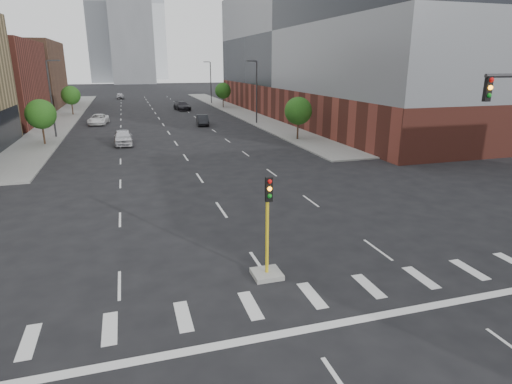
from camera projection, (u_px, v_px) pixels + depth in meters
name	position (u px, v px, depth m)	size (l,w,h in m)	color
sidewalk_left_far	(66.00, 116.00, 73.56)	(5.00, 92.00, 0.15)	gray
sidewalk_right_far	(235.00, 110.00, 81.87)	(5.00, 92.00, 0.15)	gray
building_left_far_b	(5.00, 75.00, 84.74)	(20.00, 24.00, 13.00)	brown
building_right_main	(341.00, 49.00, 69.90)	(24.00, 70.00, 22.00)	brown
tower_left	(110.00, 5.00, 199.25)	(22.00, 22.00, 70.00)	#B2B7BC
tower_right	(145.00, 5.00, 239.46)	(20.00, 20.00, 80.00)	#B2B7BC
tower_mid	(131.00, 32.00, 186.88)	(18.00, 18.00, 44.00)	slate
median_traffic_signal	(267.00, 256.00, 17.84)	(1.20, 1.20, 4.40)	#999993
streetlight_right_a	(256.00, 89.00, 62.59)	(1.60, 0.22, 9.07)	#2D2D30
streetlight_right_b	(210.00, 81.00, 94.67)	(1.60, 0.22, 9.07)	#2D2D30
streetlight_left	(52.00, 96.00, 50.58)	(1.60, 0.22, 9.07)	#2D2D30
tree_left_near	(41.00, 114.00, 46.30)	(3.20, 3.20, 4.85)	#382619
tree_left_far	(71.00, 95.00, 73.80)	(3.20, 3.20, 4.85)	#382619
tree_right_near	(298.00, 111.00, 49.47)	(3.20, 3.20, 4.85)	#382619
tree_right_far	(223.00, 91.00, 86.13)	(3.20, 3.20, 4.85)	#382619
car_near_left	(123.00, 137.00, 47.29)	(1.99, 4.96, 1.69)	silver
car_mid_right	(203.00, 120.00, 62.35)	(1.59, 4.55, 1.50)	black
car_far_left	(98.00, 119.00, 63.15)	(2.47, 5.35, 1.49)	white
car_deep_right	(182.00, 106.00, 82.39)	(2.34, 5.77, 1.67)	black
car_distant	(120.00, 96.00, 109.01)	(1.77, 4.40, 1.50)	#BDBCC2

